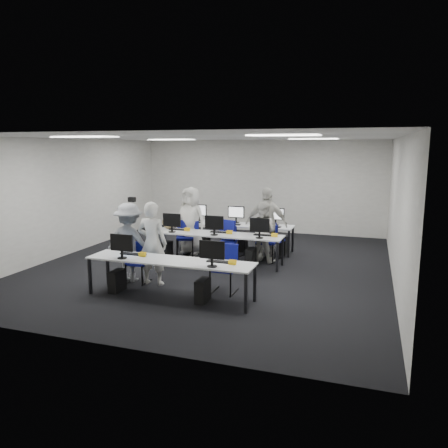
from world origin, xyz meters
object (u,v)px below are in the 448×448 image
(desk_front, at_px, (170,262))
(chair_5, at_px, (191,242))
(chair_0, at_px, (139,270))
(chair_6, at_px, (232,244))
(chair_3, at_px, (227,249))
(student_3, at_px, (266,224))
(chair_7, at_px, (274,247))
(chair_1, at_px, (224,278))
(desk_mid, at_px, (217,236))
(chair_2, at_px, (185,244))
(student_0, at_px, (152,243))
(student_1, at_px, (262,232))
(chair_4, at_px, (266,249))
(photographer, at_px, (129,242))
(student_2, at_px, (191,221))

(desk_front, height_order, chair_5, chair_5)
(chair_0, height_order, chair_6, chair_6)
(chair_3, bearing_deg, student_3, 12.24)
(chair_3, height_order, chair_5, chair_5)
(chair_7, bearing_deg, chair_0, -110.41)
(chair_6, xyz_separation_m, chair_7, (1.05, 0.17, -0.03))
(chair_1, xyz_separation_m, student_3, (0.18, 2.69, 0.61))
(desk_front, distance_m, chair_7, 3.76)
(desk_mid, height_order, student_3, student_3)
(chair_5, bearing_deg, chair_2, -120.21)
(chair_7, relative_size, student_0, 0.51)
(chair_0, xyz_separation_m, chair_1, (1.89, -0.02, 0.03))
(desk_mid, relative_size, chair_3, 3.93)
(student_1, bearing_deg, chair_4, -122.74)
(desk_front, xyz_separation_m, student_3, (1.04, 3.31, 0.23))
(desk_front, bearing_deg, student_0, 137.66)
(chair_5, relative_size, photographer, 0.54)
(chair_4, bearing_deg, chair_0, -132.35)
(student_0, height_order, student_1, student_0)
(desk_mid, xyz_separation_m, chair_0, (-1.03, -1.96, -0.42))
(chair_0, height_order, chair_3, chair_0)
(photographer, bearing_deg, desk_front, 149.96)
(chair_0, height_order, chair_4, chair_4)
(chair_0, relative_size, chair_2, 0.92)
(desk_mid, bearing_deg, chair_6, 79.14)
(chair_0, relative_size, chair_7, 0.94)
(chair_0, height_order, student_3, student_3)
(desk_mid, bearing_deg, student_0, -109.47)
(chair_5, relative_size, chair_6, 0.91)
(chair_4, height_order, photographer, photographer)
(chair_5, bearing_deg, chair_7, -14.94)
(desk_mid, bearing_deg, chair_1, -66.60)
(desk_front, bearing_deg, chair_2, 108.78)
(desk_front, distance_m, chair_5, 3.54)
(chair_0, distance_m, chair_6, 2.97)
(chair_5, bearing_deg, chair_1, -75.46)
(student_1, bearing_deg, student_2, 1.61)
(chair_4, distance_m, student_2, 2.13)
(chair_2, xyz_separation_m, chair_7, (2.24, 0.46, -0.00))
(chair_7, bearing_deg, desk_front, -91.51)
(student_0, bearing_deg, student_2, -87.80)
(chair_4, distance_m, student_0, 3.17)
(desk_mid, bearing_deg, desk_front, -90.00)
(chair_1, distance_m, student_2, 3.28)
(desk_mid, height_order, chair_0, chair_0)
(desk_front, bearing_deg, chair_1, 35.95)
(chair_1, distance_m, chair_4, 2.59)
(chair_2, xyz_separation_m, chair_6, (1.20, 0.29, 0.03))
(chair_3, distance_m, chair_6, 0.30)
(chair_5, bearing_deg, desk_front, -92.97)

